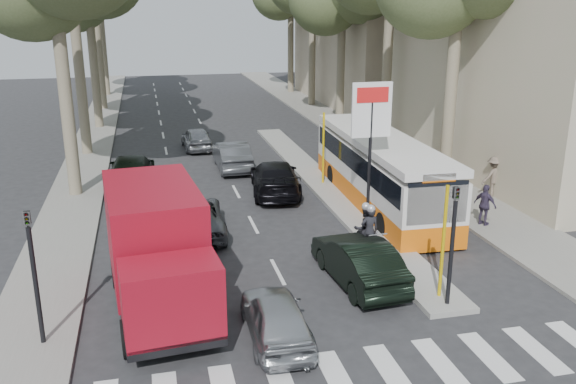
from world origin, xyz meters
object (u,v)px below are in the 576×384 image
object	(u,v)px
dark_hatchback	(358,261)
red_truck	(157,248)
silver_hatchback	(276,317)
motorcycle	(367,231)
city_bus	(380,169)

from	to	relation	value
dark_hatchback	red_truck	size ratio (longest dim) A/B	0.67
dark_hatchback	red_truck	bearing A→B (deg)	-2.73
silver_hatchback	red_truck	xyz separation A→B (m)	(-2.84, 2.48, 1.17)
silver_hatchback	dark_hatchback	size ratio (longest dim) A/B	0.84
dark_hatchback	motorcycle	bearing A→B (deg)	-121.66
silver_hatchback	red_truck	size ratio (longest dim) A/B	0.56
city_bus	motorcycle	bearing A→B (deg)	-113.82
silver_hatchback	dark_hatchback	distance (m)	4.14
red_truck	city_bus	distance (m)	11.94
city_bus	silver_hatchback	bearing A→B (deg)	-122.42
dark_hatchback	city_bus	bearing A→B (deg)	-120.51
motorcycle	city_bus	bearing A→B (deg)	61.89
silver_hatchback	motorcycle	world-z (taller)	motorcycle
motorcycle	red_truck	bearing A→B (deg)	-165.06
city_bus	motorcycle	world-z (taller)	city_bus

